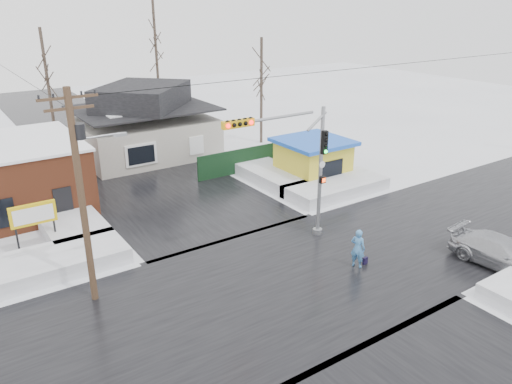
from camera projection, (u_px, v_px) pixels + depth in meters
ground at (293, 279)px, 22.78m from camera, size 120.00×120.00×0.00m
road_ns at (293, 279)px, 22.78m from camera, size 10.00×120.00×0.02m
road_ew at (293, 279)px, 22.78m from camera, size 120.00×10.00×0.02m
snowbank_nw at (50, 263)px, 23.35m from camera, size 7.00×3.00×0.80m
snowbank_ne at (336, 187)px, 32.74m from camera, size 7.00×3.00×0.80m
snowbank_nside_w at (66, 217)px, 28.25m from camera, size 3.00×8.00×0.80m
snowbank_nside_e at (267, 172)px, 35.56m from camera, size 3.00×8.00×0.80m
traffic_signal at (298, 159)px, 24.70m from camera, size 6.05×0.68×7.00m
utility_pole at (82, 187)px, 19.49m from camera, size 3.15×0.44×9.00m
marquee_sign at (33, 216)px, 24.72m from camera, size 2.20×0.21×2.55m
house at (144, 124)px, 39.87m from camera, size 10.40×8.40×5.76m
kiosk at (313, 159)px, 34.93m from camera, size 4.60×4.60×2.88m
fence at (246, 160)px, 36.66m from camera, size 8.00×0.12×1.80m
tree_far_left at (44, 55)px, 37.89m from camera, size 3.00×3.00×10.00m
tree_far_mid at (154, 28)px, 44.08m from camera, size 3.00×3.00×12.00m
tree_far_right at (261, 60)px, 41.89m from camera, size 3.00×3.00×9.00m
pedestrian at (358, 249)px, 23.51m from camera, size 0.71×0.83×1.94m
car at (502, 253)px, 23.64m from camera, size 2.50×5.09×1.42m
shopping_bag at (365, 261)px, 24.00m from camera, size 0.29×0.16×0.35m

